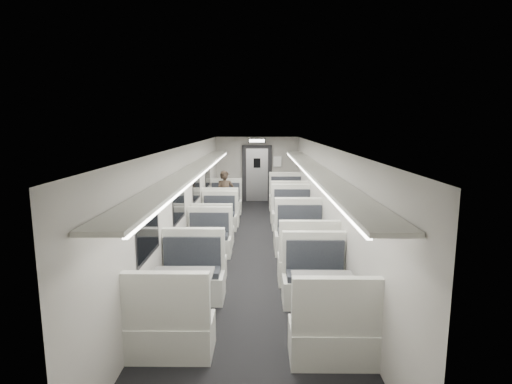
{
  "coord_description": "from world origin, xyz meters",
  "views": [
    {
      "loc": [
        0.11,
        -8.73,
        2.83
      ],
      "look_at": [
        0.01,
        1.38,
        1.13
      ],
      "focal_mm": 28.0,
      "sensor_mm": 36.0,
      "label": 1
    }
  ],
  "objects_px": {
    "booth_left_b": "(216,223)",
    "booth_left_d": "(182,298)",
    "booth_left_c": "(205,250)",
    "booth_right_d": "(323,302)",
    "booth_right_c": "(304,247)",
    "vestibule_door": "(257,174)",
    "exit_sign": "(257,141)",
    "booth_right_a": "(288,202)",
    "booth_left_a": "(223,207)",
    "passenger": "(225,195)",
    "booth_right_b": "(295,221)"
  },
  "relations": [
    {
      "from": "vestibule_door",
      "to": "exit_sign",
      "type": "relative_size",
      "value": 3.39
    },
    {
      "from": "booth_left_a",
      "to": "booth_right_d",
      "type": "relative_size",
      "value": 0.97
    },
    {
      "from": "booth_right_b",
      "to": "exit_sign",
      "type": "xyz_separation_m",
      "value": [
        -1.0,
        4.26,
        1.88
      ]
    },
    {
      "from": "booth_right_c",
      "to": "vestibule_door",
      "type": "relative_size",
      "value": 1.07
    },
    {
      "from": "booth_right_d",
      "to": "vestibule_door",
      "type": "height_order",
      "value": "vestibule_door"
    },
    {
      "from": "booth_left_c",
      "to": "booth_right_d",
      "type": "height_order",
      "value": "booth_right_d"
    },
    {
      "from": "booth_left_a",
      "to": "booth_right_b",
      "type": "relative_size",
      "value": 0.92
    },
    {
      "from": "booth_right_b",
      "to": "exit_sign",
      "type": "distance_m",
      "value": 4.76
    },
    {
      "from": "booth_right_b",
      "to": "vestibule_door",
      "type": "bearing_deg",
      "value": 101.89
    },
    {
      "from": "booth_left_a",
      "to": "booth_right_a",
      "type": "xyz_separation_m",
      "value": [
        2.0,
        0.55,
        0.05
      ]
    },
    {
      "from": "booth_right_c",
      "to": "booth_right_d",
      "type": "xyz_separation_m",
      "value": [
        0.0,
        -2.49,
        -0.02
      ]
    },
    {
      "from": "booth_right_c",
      "to": "vestibule_door",
      "type": "height_order",
      "value": "vestibule_door"
    },
    {
      "from": "booth_left_a",
      "to": "passenger",
      "type": "relative_size",
      "value": 1.39
    },
    {
      "from": "booth_right_a",
      "to": "exit_sign",
      "type": "distance_m",
      "value": 2.75
    },
    {
      "from": "booth_left_a",
      "to": "booth_left_d",
      "type": "relative_size",
      "value": 0.96
    },
    {
      "from": "vestibule_door",
      "to": "exit_sign",
      "type": "distance_m",
      "value": 1.33
    },
    {
      "from": "booth_left_a",
      "to": "booth_left_d",
      "type": "bearing_deg",
      "value": -90.0
    },
    {
      "from": "booth_right_c",
      "to": "booth_right_a",
      "type": "bearing_deg",
      "value": 90.0
    },
    {
      "from": "booth_right_c",
      "to": "exit_sign",
      "type": "bearing_deg",
      "value": 98.85
    },
    {
      "from": "passenger",
      "to": "exit_sign",
      "type": "distance_m",
      "value": 3.0
    },
    {
      "from": "booth_right_d",
      "to": "booth_right_a",
      "type": "bearing_deg",
      "value": 90.0
    },
    {
      "from": "booth_right_a",
      "to": "passenger",
      "type": "xyz_separation_m",
      "value": [
        -1.93,
        -0.65,
        0.33
      ]
    },
    {
      "from": "passenger",
      "to": "booth_right_d",
      "type": "bearing_deg",
      "value": -81.8
    },
    {
      "from": "booth_left_d",
      "to": "booth_right_d",
      "type": "height_order",
      "value": "booth_left_d"
    },
    {
      "from": "booth_left_a",
      "to": "passenger",
      "type": "height_order",
      "value": "passenger"
    },
    {
      "from": "booth_left_a",
      "to": "booth_right_b",
      "type": "xyz_separation_m",
      "value": [
        2.0,
        -1.96,
        0.03
      ]
    },
    {
      "from": "booth_left_c",
      "to": "passenger",
      "type": "bearing_deg",
      "value": 89.06
    },
    {
      "from": "booth_right_d",
      "to": "exit_sign",
      "type": "height_order",
      "value": "exit_sign"
    },
    {
      "from": "booth_left_c",
      "to": "booth_right_c",
      "type": "bearing_deg",
      "value": 1.87
    },
    {
      "from": "booth_left_b",
      "to": "booth_right_d",
      "type": "relative_size",
      "value": 0.91
    },
    {
      "from": "booth_right_a",
      "to": "booth_right_d",
      "type": "height_order",
      "value": "booth_right_a"
    },
    {
      "from": "booth_right_d",
      "to": "exit_sign",
      "type": "relative_size",
      "value": 3.43
    },
    {
      "from": "booth_left_a",
      "to": "booth_left_c",
      "type": "xyz_separation_m",
      "value": [
        0.0,
        -4.19,
        -0.02
      ]
    },
    {
      "from": "vestibule_door",
      "to": "exit_sign",
      "type": "bearing_deg",
      "value": -90.0
    },
    {
      "from": "vestibule_door",
      "to": "booth_left_a",
      "type": "bearing_deg",
      "value": -109.72
    },
    {
      "from": "booth_right_b",
      "to": "booth_left_b",
      "type": "bearing_deg",
      "value": -179.66
    },
    {
      "from": "booth_left_b",
      "to": "booth_left_d",
      "type": "relative_size",
      "value": 0.9
    },
    {
      "from": "booth_left_b",
      "to": "vestibule_door",
      "type": "distance_m",
      "value": 4.92
    },
    {
      "from": "booth_right_d",
      "to": "passenger",
      "type": "bearing_deg",
      "value": 106.54
    },
    {
      "from": "booth_left_b",
      "to": "booth_left_d",
      "type": "distance_m",
      "value": 4.52
    },
    {
      "from": "vestibule_door",
      "to": "booth_left_d",
      "type": "bearing_deg",
      "value": -96.15
    },
    {
      "from": "booth_left_b",
      "to": "booth_left_c",
      "type": "relative_size",
      "value": 0.99
    },
    {
      "from": "booth_left_c",
      "to": "exit_sign",
      "type": "xyz_separation_m",
      "value": [
        1.0,
        6.49,
        1.93
      ]
    },
    {
      "from": "booth_left_b",
      "to": "passenger",
      "type": "height_order",
      "value": "passenger"
    },
    {
      "from": "booth_left_d",
      "to": "booth_left_a",
      "type": "bearing_deg",
      "value": 90.0
    },
    {
      "from": "booth_right_b",
      "to": "booth_right_c",
      "type": "height_order",
      "value": "booth_right_b"
    },
    {
      "from": "booth_left_c",
      "to": "booth_right_c",
      "type": "height_order",
      "value": "booth_right_c"
    },
    {
      "from": "booth_left_b",
      "to": "booth_right_a",
      "type": "relative_size",
      "value": 0.83
    },
    {
      "from": "booth_left_a",
      "to": "booth_left_b",
      "type": "bearing_deg",
      "value": -90.0
    },
    {
      "from": "booth_right_a",
      "to": "passenger",
      "type": "bearing_deg",
      "value": -161.35
    }
  ]
}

